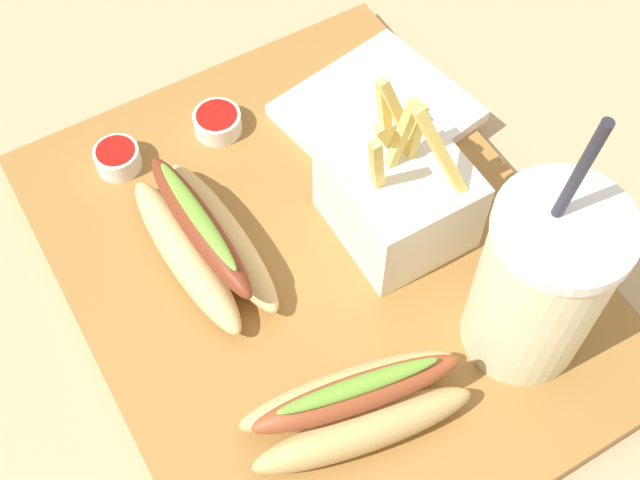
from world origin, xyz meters
TOP-DOWN VIEW (x-y plane):
  - ground_plane at (0.00, 0.00)m, footprint 2.40×2.40m
  - food_tray at (0.00, 0.00)m, footprint 0.43×0.35m
  - soda_cup at (-0.12, -0.09)m, footprint 0.09×0.09m
  - fries_basket at (0.00, -0.07)m, footprint 0.10×0.09m
  - hot_dog_1 at (0.05, 0.07)m, footprint 0.16×0.07m
  - hot_dog_2 at (-0.12, 0.04)m, footprint 0.08×0.16m
  - ketchup_cup_1 at (0.16, 0.09)m, footprint 0.04×0.04m
  - ketchup_cup_2 at (0.15, 0.01)m, footprint 0.04×0.04m
  - napkin_stack at (0.10, -0.11)m, footprint 0.15×0.16m

SIDE VIEW (x-z plane):
  - ground_plane at x=0.00m, z-range -0.02..0.00m
  - food_tray at x=0.00m, z-range 0.00..0.02m
  - napkin_stack at x=0.10m, z-range 0.02..0.03m
  - ketchup_cup_2 at x=0.15m, z-range 0.02..0.04m
  - ketchup_cup_1 at x=0.16m, z-range 0.02..0.04m
  - hot_dog_1 at x=0.05m, z-range 0.01..0.07m
  - hot_dog_2 at x=-0.12m, z-range 0.01..0.08m
  - fries_basket at x=0.00m, z-range -0.01..0.13m
  - soda_cup at x=-0.12m, z-range -0.02..0.21m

